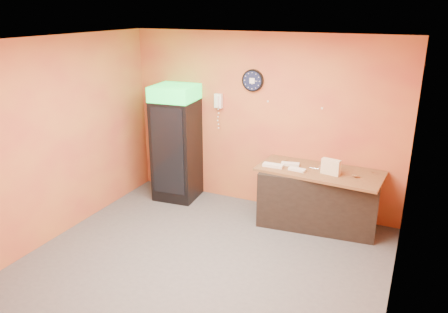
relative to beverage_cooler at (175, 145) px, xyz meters
The scene contains 15 objects.
floor 2.32m from the beverage_cooler, 49.36° to the right, with size 4.50×4.50×0.00m, color #47474C.
back_wall 1.50m from the beverage_cooler, 15.93° to the left, with size 4.50×0.02×2.80m, color #CB8139.
left_wall 1.88m from the beverage_cooler, 118.47° to the right, with size 0.02×4.00×2.80m, color #CB8139.
right_wall 3.99m from the beverage_cooler, 23.88° to the right, with size 0.02×4.00×2.80m, color #CB8139.
ceiling 2.81m from the beverage_cooler, 49.36° to the right, with size 4.50×4.00×0.02m, color white.
beverage_cooler is the anchor object (origin of this frame).
prep_counter 2.50m from the beverage_cooler, ahead, with size 1.70×0.75×0.85m, color black.
wall_clock 1.69m from the beverage_cooler, 16.54° to the left, with size 0.35×0.06×0.35m.
wall_phone 1.04m from the beverage_cooler, 27.93° to the left, with size 0.13×0.11×0.23m.
butcher_paper 2.45m from the beverage_cooler, ahead, with size 1.78×0.84×0.04m, color brown.
sub_roll_stack 2.62m from the beverage_cooler, ahead, with size 0.28×0.14×0.23m.
wrapped_sandwich_left 1.79m from the beverage_cooler, ahead, with size 0.30×0.12×0.04m, color silver.
wrapped_sandwich_mid 2.16m from the beverage_cooler, ahead, with size 0.25×0.10×0.04m, color silver.
wrapped_sandwich_right 1.99m from the beverage_cooler, ahead, with size 0.27×0.11×0.04m, color silver.
kitchen_tool 2.45m from the beverage_cooler, ahead, with size 0.06×0.06×0.06m, color silver.
Camera 1 is at (2.30, -4.38, 3.16)m, focal length 35.00 mm.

